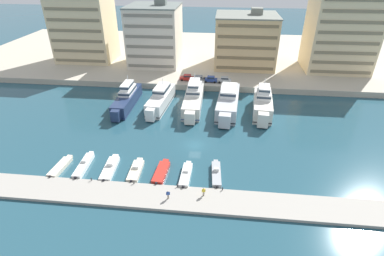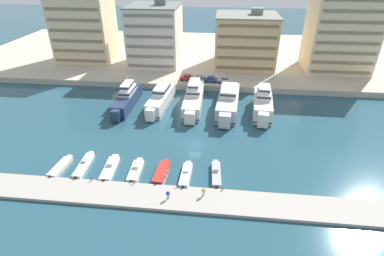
% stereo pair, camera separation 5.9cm
% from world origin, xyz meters
% --- Properties ---
extents(ground_plane, '(400.00, 400.00, 0.00)m').
position_xyz_m(ground_plane, '(0.00, 0.00, 0.00)').
color(ground_plane, '#234C5B').
extents(quay_promenade, '(180.00, 70.00, 1.72)m').
position_xyz_m(quay_promenade, '(0.00, 64.59, 0.86)').
color(quay_promenade, '#BCB29E').
rests_on(quay_promenade, ground).
extents(pier_dock, '(120.00, 5.72, 0.52)m').
position_xyz_m(pier_dock, '(0.00, -16.66, 0.26)').
color(pier_dock, '#A8A399').
rests_on(pier_dock, ground).
extents(yacht_navy_far_left, '(3.84, 19.21, 7.77)m').
position_xyz_m(yacht_navy_far_left, '(-19.81, 17.36, 2.17)').
color(yacht_navy_far_left, navy).
rests_on(yacht_navy_far_left, ground).
extents(yacht_white_left, '(5.40, 18.57, 7.04)m').
position_xyz_m(yacht_white_left, '(-10.81, 17.93, 2.13)').
color(yacht_white_left, white).
rests_on(yacht_white_left, ground).
extents(yacht_ivory_mid_left, '(4.75, 22.20, 7.99)m').
position_xyz_m(yacht_ivory_mid_left, '(-2.24, 19.56, 2.27)').
color(yacht_ivory_mid_left, silver).
rests_on(yacht_ivory_mid_left, ground).
extents(yacht_silver_center_left, '(6.35, 21.45, 7.31)m').
position_xyz_m(yacht_silver_center_left, '(6.84, 18.03, 2.26)').
color(yacht_silver_center_left, silver).
rests_on(yacht_silver_center_left, ground).
extents(yacht_ivory_center, '(5.60, 17.01, 8.58)m').
position_xyz_m(yacht_ivory_center, '(15.53, 16.93, 2.53)').
color(yacht_ivory_center, silver).
rests_on(yacht_ivory_center, ground).
extents(motorboat_cream_far_left, '(2.26, 7.00, 0.82)m').
position_xyz_m(motorboat_cream_far_left, '(-24.38, -10.64, 0.37)').
color(motorboat_cream_far_left, beige).
rests_on(motorboat_cream_far_left, ground).
extents(motorboat_white_left, '(1.84, 8.33, 1.38)m').
position_xyz_m(motorboat_white_left, '(-20.10, -9.86, 0.48)').
color(motorboat_white_left, white).
rests_on(motorboat_white_left, ground).
extents(motorboat_white_mid_left, '(2.44, 8.11, 1.33)m').
position_xyz_m(motorboat_white_mid_left, '(-14.95, -10.05, 0.40)').
color(motorboat_white_mid_left, white).
rests_on(motorboat_white_mid_left, ground).
extents(motorboat_cream_center_left, '(2.15, 7.15, 1.24)m').
position_xyz_m(motorboat_cream_center_left, '(-9.96, -10.22, 0.40)').
color(motorboat_cream_center_left, beige).
rests_on(motorboat_cream_center_left, ground).
extents(motorboat_red_center, '(2.38, 7.29, 0.88)m').
position_xyz_m(motorboat_red_center, '(-5.15, -10.30, 0.43)').
color(motorboat_red_center, red).
rests_on(motorboat_red_center, ground).
extents(motorboat_white_center_right, '(1.81, 7.43, 1.33)m').
position_xyz_m(motorboat_white_center_right, '(-0.54, -10.65, 0.50)').
color(motorboat_white_center_right, white).
rests_on(motorboat_white_center_right, ground).
extents(motorboat_grey_mid_right, '(2.02, 7.83, 1.50)m').
position_xyz_m(motorboat_grey_mid_right, '(4.89, -9.76, 0.47)').
color(motorboat_grey_mid_right, '#9EA3A8').
rests_on(motorboat_grey_mid_right, ground).
extents(car_red_far_left, '(4.19, 2.12, 1.80)m').
position_xyz_m(car_red_far_left, '(-5.73, 33.39, 2.70)').
color(car_red_far_left, red).
rests_on(car_red_far_left, quay_promenade).
extents(car_grey_left, '(4.10, 1.93, 1.80)m').
position_xyz_m(car_grey_left, '(-2.13, 32.80, 2.70)').
color(car_grey_left, slate).
rests_on(car_grey_left, quay_promenade).
extents(car_blue_mid_left, '(4.19, 2.10, 1.80)m').
position_xyz_m(car_blue_mid_left, '(1.56, 32.73, 2.70)').
color(car_blue_mid_left, '#28428E').
rests_on(car_blue_mid_left, quay_promenade).
extents(car_silver_center_left, '(4.11, 1.95, 1.80)m').
position_xyz_m(car_silver_center_left, '(5.66, 32.69, 2.70)').
color(car_silver_center_left, '#B7BCC1').
rests_on(car_silver_center_left, quay_promenade).
extents(apartment_block_far_left, '(19.82, 14.30, 25.87)m').
position_xyz_m(apartment_block_far_left, '(-44.23, 50.97, 13.71)').
color(apartment_block_far_left, beige).
rests_on(apartment_block_far_left, quay_promenade).
extents(apartment_block_left, '(16.93, 17.72, 21.35)m').
position_xyz_m(apartment_block_left, '(-18.61, 49.68, 11.45)').
color(apartment_block_left, silver).
rests_on(apartment_block_left, quay_promenade).
extents(apartment_block_mid_left, '(20.17, 17.70, 18.82)m').
position_xyz_m(apartment_block_mid_left, '(12.03, 50.68, 10.18)').
color(apartment_block_mid_left, '#E0BC84').
rests_on(apartment_block_mid_left, quay_promenade).
extents(apartment_block_center_left, '(20.25, 15.55, 26.41)m').
position_xyz_m(apartment_block_center_left, '(41.79, 49.34, 13.97)').
color(apartment_block_center_left, beige).
rests_on(apartment_block_center_left, quay_promenade).
extents(pedestrian_near_edge, '(0.60, 0.33, 1.59)m').
position_xyz_m(pedestrian_near_edge, '(-2.67, -17.00, 1.47)').
color(pedestrian_near_edge, '#7A6B56').
rests_on(pedestrian_near_edge, pier_dock).
extents(pedestrian_mid_deck, '(0.60, 0.29, 1.57)m').
position_xyz_m(pedestrian_mid_deck, '(3.00, -15.70, 1.45)').
color(pedestrian_mid_deck, '#7A6B56').
rests_on(pedestrian_mid_deck, pier_dock).
extents(bollard_west, '(0.20, 0.20, 0.61)m').
position_xyz_m(bollard_west, '(-16.87, -14.04, 0.85)').
color(bollard_west, '#2D2D33').
rests_on(bollard_west, pier_dock).
extents(bollard_west_mid, '(0.20, 0.20, 0.61)m').
position_xyz_m(bollard_west_mid, '(-9.22, -14.04, 0.85)').
color(bollard_west_mid, '#2D2D33').
rests_on(bollard_west_mid, pier_dock).
extents(bollard_east_mid, '(0.20, 0.20, 0.61)m').
position_xyz_m(bollard_east_mid, '(-1.57, -14.04, 0.85)').
color(bollard_east_mid, '#2D2D33').
rests_on(bollard_east_mid, pier_dock).
extents(bollard_east, '(0.20, 0.20, 0.61)m').
position_xyz_m(bollard_east, '(6.08, -14.04, 0.85)').
color(bollard_east, '#2D2D33').
rests_on(bollard_east, pier_dock).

